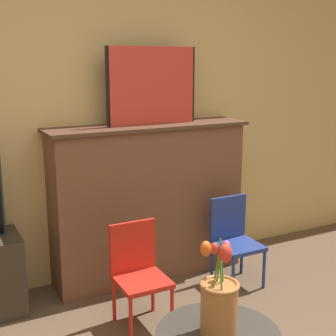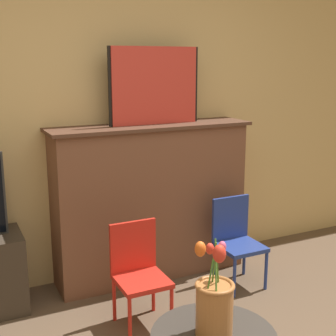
{
  "view_description": "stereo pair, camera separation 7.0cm",
  "coord_description": "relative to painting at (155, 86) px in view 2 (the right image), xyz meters",
  "views": [
    {
      "loc": [
        -1.13,
        -1.2,
        1.65
      ],
      "look_at": [
        0.13,
        1.24,
        1.02
      ],
      "focal_mm": 50.0,
      "sensor_mm": 36.0,
      "label": 1
    },
    {
      "loc": [
        -1.07,
        -1.23,
        1.65
      ],
      "look_at": [
        0.13,
        1.24,
        1.02
      ],
      "focal_mm": 50.0,
      "sensor_mm": 36.0,
      "label": 2
    }
  ],
  "objects": [
    {
      "name": "wall_back",
      "position": [
        -0.36,
        0.2,
        -0.12
      ],
      "size": [
        8.0,
        0.06,
        2.7
      ],
      "color": "tan",
      "rests_on": "ground"
    },
    {
      "name": "fireplace_mantel",
      "position": [
        -0.04,
        -0.01,
        -0.86
      ],
      "size": [
        1.54,
        0.39,
        1.19
      ],
      "color": "brown",
      "rests_on": "ground"
    },
    {
      "name": "painting",
      "position": [
        0.0,
        0.0,
        0.0
      ],
      "size": [
        0.71,
        0.03,
        0.56
      ],
      "color": "black",
      "rests_on": "fireplace_mantel"
    },
    {
      "name": "chair_red",
      "position": [
        -0.4,
        -0.61,
        -1.11
      ],
      "size": [
        0.31,
        0.31,
        0.66
      ],
      "color": "red",
      "rests_on": "ground"
    },
    {
      "name": "chair_blue",
      "position": [
        0.47,
        -0.42,
        -1.11
      ],
      "size": [
        0.31,
        0.31,
        0.66
      ],
      "color": "navy",
      "rests_on": "ground"
    },
    {
      "name": "vase_tulips",
      "position": [
        -0.42,
        -1.56,
        -0.87
      ],
      "size": [
        0.2,
        0.24,
        0.48
      ],
      "color": "#AD6B38",
      "rests_on": "side_table"
    }
  ]
}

